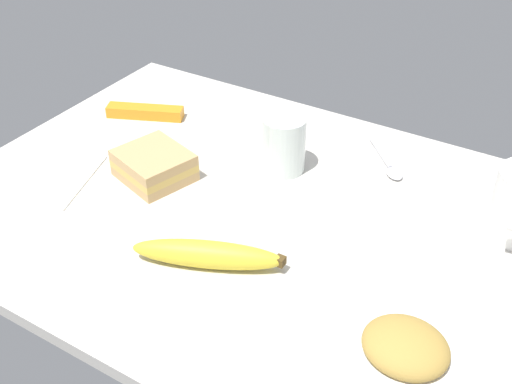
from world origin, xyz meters
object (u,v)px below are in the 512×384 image
Objects in this scene: plate_of_food at (404,352)px; glass_of_milk at (284,146)px; sandwich_main at (154,165)px; snack_bar at (145,112)px; paper_napkin at (43,176)px; spoon at (389,165)px; banana at (208,254)px.

glass_of_milk reaches higher than plate_of_food.
plate_of_food is 1.50× the size of sandwich_main.
glass_of_milk is (29.36, -26.10, 2.93)cm from plate_of_food.
snack_bar reaches higher than paper_napkin.
snack_bar is (43.41, 7.14, 0.62)cm from spoon.
spoon is (15.25, -35.09, -0.87)cm from plate_of_food.
banana is at bearing -3.39° from plate_of_food.
sandwich_main is 36.74cm from spoon.
glass_of_milk is 0.47× the size of banana.
snack_bar is at bearing -25.48° from plate_of_food.
spoon is 0.72× the size of paper_napkin.
sandwich_main is 0.86× the size of paper_napkin.
spoon is 43.99cm from snack_bar.
banana reaches higher than spoon.
paper_napkin is (33.42, -3.31, -1.66)cm from banana.
plate_of_food is at bearing 113.49° from spoon.
glass_of_milk is at bearing 152.85° from snack_bar.
glass_of_milk reaches higher than snack_bar.
plate_of_food is 2.11× the size of glass_of_milk.
plate_of_food is 1.40× the size of snack_bar.
sandwich_main reaches higher than plate_of_food.
plate_of_food is 26.79cm from banana.
spoon is (-14.11, -8.99, -3.81)cm from glass_of_milk.
sandwich_main reaches higher than banana.
paper_napkin is (30.79, 21.20, -4.04)cm from glass_of_milk.
glass_of_milk is 0.62× the size of paper_napkin.
banana is (-2.62, 24.51, -2.37)cm from glass_of_milk.
glass_of_milk is at bearing 32.51° from spoon.
glass_of_milk is 0.86× the size of spoon.
spoon reaches higher than paper_napkin.
glass_of_milk is 24.77cm from banana.
paper_napkin is (15.04, 8.87, -2.05)cm from sandwich_main.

